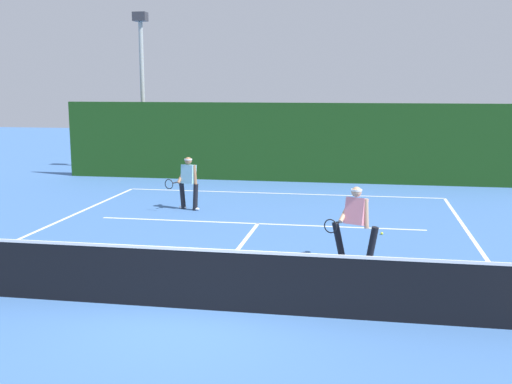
# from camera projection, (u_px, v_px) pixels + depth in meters

# --- Properties ---
(ground_plane) EXTENTS (80.00, 80.00, 0.00)m
(ground_plane) POSITION_uv_depth(u_px,v_px,m) (191.00, 309.00, 10.12)
(ground_plane) COLOR #3E6AAA
(court_line_baseline_far) EXTENTS (10.69, 0.10, 0.01)m
(court_line_baseline_far) POSITION_uv_depth(u_px,v_px,m) (281.00, 193.00, 20.88)
(court_line_baseline_far) COLOR white
(court_line_baseline_far) RESTS_ON ground_plane
(court_line_service) EXTENTS (8.72, 0.10, 0.01)m
(court_line_service) POSITION_uv_depth(u_px,v_px,m) (258.00, 224.00, 16.33)
(court_line_service) COLOR white
(court_line_service) RESTS_ON ground_plane
(court_line_centre) EXTENTS (0.10, 6.40, 0.01)m
(court_line_centre) POSITION_uv_depth(u_px,v_px,m) (232.00, 256.00, 13.22)
(court_line_centre) COLOR white
(court_line_centre) RESTS_ON ground_plane
(tennis_net) EXTENTS (11.71, 0.09, 1.06)m
(tennis_net) POSITION_uv_depth(u_px,v_px,m) (191.00, 278.00, 10.03)
(tennis_net) COLOR #1E4723
(tennis_net) RESTS_ON ground_plane
(player_near) EXTENTS (1.12, 0.86, 1.59)m
(player_near) POSITION_uv_depth(u_px,v_px,m) (355.00, 221.00, 12.68)
(player_near) COLOR black
(player_near) RESTS_ON ground_plane
(player_far) EXTENTS (0.95, 0.84, 1.57)m
(player_far) POSITION_uv_depth(u_px,v_px,m) (188.00, 181.00, 18.04)
(player_far) COLOR black
(player_far) RESTS_ON ground_plane
(tennis_ball) EXTENTS (0.07, 0.07, 0.07)m
(tennis_ball) POSITION_uv_depth(u_px,v_px,m) (355.00, 215.00, 17.21)
(tennis_ball) COLOR #D1E033
(tennis_ball) RESTS_ON ground_plane
(tennis_ball_extra) EXTENTS (0.07, 0.07, 0.07)m
(tennis_ball_extra) POSITION_uv_depth(u_px,v_px,m) (382.00, 233.00, 15.13)
(tennis_ball_extra) COLOR #D1E033
(tennis_ball_extra) RESTS_ON ground_plane
(back_fence_windscreen) EXTENTS (17.85, 0.12, 2.98)m
(back_fence_windscreen) POSITION_uv_depth(u_px,v_px,m) (291.00, 143.00, 23.20)
(back_fence_windscreen) COLOR #194215
(back_fence_windscreen) RESTS_ON ground_plane
(light_pole) EXTENTS (0.55, 0.44, 6.56)m
(light_pole) POSITION_uv_depth(u_px,v_px,m) (142.00, 74.00, 25.46)
(light_pole) COLOR #9EA39E
(light_pole) RESTS_ON ground_plane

